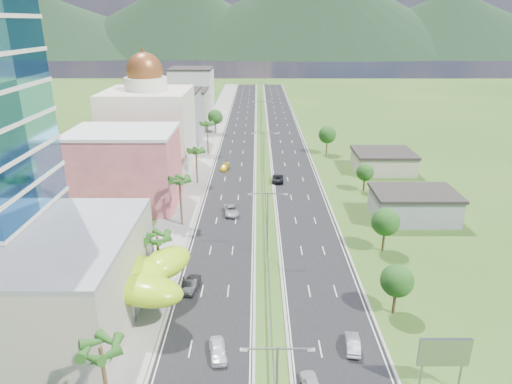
{
  "coord_description": "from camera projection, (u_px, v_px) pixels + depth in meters",
  "views": [
    {
      "loc": [
        -1.66,
        -54.78,
        35.47
      ],
      "look_at": [
        -1.83,
        20.8,
        7.0
      ],
      "focal_mm": 32.0,
      "sensor_mm": 36.0,
      "label": 1
    }
  ],
  "objects": [
    {
      "name": "domed_building",
      "position": [
        149.0,
        126.0,
        111.28
      ],
      "size": [
        20.0,
        20.0,
        28.7
      ],
      "color": "beige",
      "rests_on": "ground"
    },
    {
      "name": "midrise_white",
      "position": [
        192.0,
        93.0,
        177.62
      ],
      "size": [
        16.0,
        15.0,
        18.0
      ],
      "primitive_type": "cube",
      "color": "silver",
      "rests_on": "ground"
    },
    {
      "name": "ground",
      "position": [
        269.0,
        291.0,
        63.76
      ],
      "size": [
        500.0,
        500.0,
        0.0
      ],
      "primitive_type": "plane",
      "color": "#2D5119",
      "rests_on": "ground"
    },
    {
      "name": "car_yellow_far_left",
      "position": [
        225.0,
        167.0,
        115.36
      ],
      "size": [
        2.57,
        4.86,
        1.34
      ],
      "primitive_type": "imported",
      "rotation": [
        0.0,
        0.0,
        -0.15
      ],
      "color": "gold",
      "rests_on": "road_left"
    },
    {
      "name": "palm_tree_c",
      "position": [
        180.0,
        182.0,
        81.38
      ],
      "size": [
        3.6,
        3.6,
        9.6
      ],
      "color": "#47301C",
      "rests_on": "ground"
    },
    {
      "name": "palm_tree_e",
      "position": [
        207.0,
        125.0,
        126.37
      ],
      "size": [
        3.6,
        3.6,
        9.4
      ],
      "color": "#47301C",
      "rests_on": "ground"
    },
    {
      "name": "streetlight_median_e",
      "position": [
        261.0,
        93.0,
        192.39
      ],
      "size": [
        6.04,
        0.25,
        11.0
      ],
      "color": "gray",
      "rests_on": "ground"
    },
    {
      "name": "leafy_tree_rb",
      "position": [
        386.0,
        222.0,
        73.12
      ],
      "size": [
        4.55,
        4.55,
        7.47
      ],
      "color": "#47301C",
      "rests_on": "ground"
    },
    {
      "name": "median_guardrail",
      "position": [
        263.0,
        150.0,
        130.91
      ],
      "size": [
        0.1,
        216.06,
        0.76
      ],
      "color": "gray",
      "rests_on": "ground"
    },
    {
      "name": "palm_tree_d",
      "position": [
        196.0,
        152.0,
        103.24
      ],
      "size": [
        3.6,
        3.6,
        8.6
      ],
      "color": "#47301C",
      "rests_on": "ground"
    },
    {
      "name": "shed_near",
      "position": [
        414.0,
        207.0,
        86.21
      ],
      "size": [
        15.0,
        10.0,
        5.0
      ],
      "primitive_type": "cube",
      "color": "gray",
      "rests_on": "ground"
    },
    {
      "name": "midrise_beige",
      "position": [
        184.0,
        110.0,
        156.98
      ],
      "size": [
        16.0,
        15.0,
        13.0
      ],
      "primitive_type": "cube",
      "color": "#B8AA97",
      "rests_on": "ground"
    },
    {
      "name": "car_dark_left",
      "position": [
        192.0,
        285.0,
        63.81
      ],
      "size": [
        2.22,
        4.82,
        1.53
      ],
      "primitive_type": "imported",
      "rotation": [
        0.0,
        0.0,
        -0.13
      ],
      "color": "black",
      "rests_on": "road_left"
    },
    {
      "name": "leafy_tree_rd",
      "position": [
        327.0,
        135.0,
        127.26
      ],
      "size": [
        4.9,
        4.9,
        8.05
      ],
      "color": "#47301C",
      "rests_on": "ground"
    },
    {
      "name": "mall_podium",
      "position": [
        11.0,
        280.0,
        56.27
      ],
      "size": [
        30.0,
        24.0,
        11.0
      ],
      "primitive_type": "cube",
      "color": "#B8AA97",
      "rests_on": "ground"
    },
    {
      "name": "car_silver_right",
      "position": [
        353.0,
        343.0,
        52.29
      ],
      "size": [
        2.03,
        4.51,
        1.44
      ],
      "primitive_type": "imported",
      "rotation": [
        0.0,
        0.0,
        3.02
      ],
      "color": "#A4A5AC",
      "rests_on": "road_right"
    },
    {
      "name": "streetlight_median_d",
      "position": [
        262.0,
        114.0,
        150.28
      ],
      "size": [
        6.04,
        0.25,
        11.0
      ],
      "color": "gray",
      "rests_on": "ground"
    },
    {
      "name": "lime_canopy",
      "position": [
        114.0,
        275.0,
        58.29
      ],
      "size": [
        18.0,
        15.0,
        7.4
      ],
      "color": "#A1D614",
      "rests_on": "ground"
    },
    {
      "name": "motorcycle",
      "position": [
        183.0,
        279.0,
        65.35
      ],
      "size": [
        0.76,
        2.17,
        1.37
      ],
      "primitive_type": "imported",
      "rotation": [
        0.0,
        0.0,
        0.05
      ],
      "color": "black",
      "rests_on": "road_left"
    },
    {
      "name": "sidewalk_left",
      "position": [
        210.0,
        137.0,
        148.0
      ],
      "size": [
        7.0,
        260.0,
        0.12
      ],
      "primitive_type": "cube",
      "color": "gray",
      "rests_on": "ground"
    },
    {
      "name": "road_left",
      "position": [
        239.0,
        137.0,
        147.99
      ],
      "size": [
        11.0,
        260.0,
        0.04
      ],
      "primitive_type": "cube",
      "color": "black",
      "rests_on": "ground"
    },
    {
      "name": "shed_far",
      "position": [
        383.0,
        162.0,
        114.39
      ],
      "size": [
        14.0,
        12.0,
        4.4
      ],
      "primitive_type": "cube",
      "color": "#B8AA97",
      "rests_on": "ground"
    },
    {
      "name": "road_right",
      "position": [
        285.0,
        137.0,
        147.96
      ],
      "size": [
        11.0,
        260.0,
        0.04
      ],
      "primitive_type": "cube",
      "color": "black",
      "rests_on": "ground"
    },
    {
      "name": "palm_tree_b",
      "position": [
        157.0,
        239.0,
        63.17
      ],
      "size": [
        3.6,
        3.6,
        8.1
      ],
      "color": "#47301C",
      "rests_on": "ground"
    },
    {
      "name": "car_silver_mid_left",
      "position": [
        231.0,
        210.0,
        88.83
      ],
      "size": [
        3.35,
        6.0,
        1.59
      ],
      "primitive_type": "imported",
      "rotation": [
        0.0,
        0.0,
        0.13
      ],
      "color": "#95989C",
      "rests_on": "road_left"
    },
    {
      "name": "streetlight_median_b",
      "position": [
        268.0,
        218.0,
        70.74
      ],
      "size": [
        6.04,
        0.25,
        11.0
      ],
      "color": "gray",
      "rests_on": "ground"
    },
    {
      "name": "palm_tree_a",
      "position": [
        101.0,
        351.0,
        40.38
      ],
      "size": [
        3.6,
        3.6,
        9.1
      ],
      "color": "#47301C",
      "rests_on": "ground"
    },
    {
      "name": "car_dark_far_right",
      "position": [
        278.0,
        178.0,
        106.93
      ],
      "size": [
        2.97,
        5.79,
        1.56
      ],
      "primitive_type": "imported",
      "rotation": [
        0.0,
        0.0,
        3.07
      ],
      "color": "black",
      "rests_on": "road_right"
    },
    {
      "name": "leafy_tree_rc",
      "position": [
        365.0,
        172.0,
        99.6
      ],
      "size": [
        3.85,
        3.85,
        6.33
      ],
      "color": "#47301C",
      "rests_on": "ground"
    },
    {
      "name": "billboard",
      "position": [
        444.0,
        354.0,
        45.32
      ],
      "size": [
        5.2,
        0.35,
        6.2
      ],
      "color": "gray",
      "rests_on": "ground"
    },
    {
      "name": "streetlight_median_c",
      "position": [
        264.0,
        150.0,
        108.17
      ],
      "size": [
        6.04,
        0.25,
        11.0
      ],
      "color": "gray",
      "rests_on": "ground"
    },
    {
      "name": "midrise_grey",
      "position": [
        172.0,
        119.0,
        135.86
      ],
      "size": [
        16.0,
        15.0,
        16.0
      ],
      "primitive_type": "cube",
      "color": "gray",
      "rests_on": "ground"
    },
    {
      "name": "leafy_tree_lfar",
      "position": [
        215.0,
        117.0,
        150.73
      ],
      "size": [
        4.9,
        4.9,
        8.05
      ],
      "color": "#47301C",
      "rests_on": "ground"
    },
    {
      "name": "car_white_near_left",
      "position": [
        218.0,
        350.0,
        51.13
      ],
      "size": [
        2.5,
        4.66,
        1.51
      ],
      "primitive_type": "imported",
      "rotation": [
        0.0,
        0.0,
        0.17
      ],
      "color": "white",
      "rests_on": "road_left"
    },
    {
      "name": "pink_shophouse",
      "position": [
        125.0,
        170.0,
        91.12
      ],
      "size": [
        20.0,
        15.0,
        15.0
      ],
      "primitive_type": "cube",
      "color": "#BE4E5E",
      "rests_on": "ground"
    },
    {
      "name": "mountain_ridge",
      "position": [
        315.0,
        56.0,
        484.74
      ],
      "size": [
        860.0,
        140.0,
        90.0
      ],
      "primitive_type": null,
      "color": "black",
      "rests_on": "ground"
    },
    {
      "name": "leafy_tree_ra",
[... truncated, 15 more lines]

